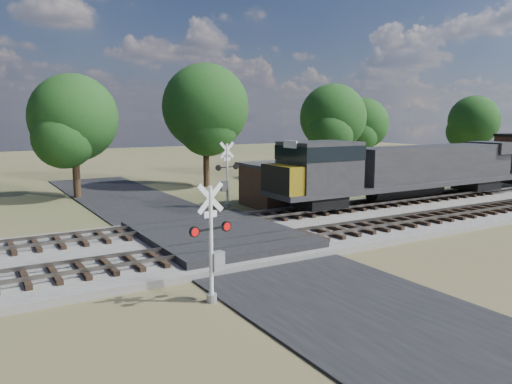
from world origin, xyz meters
TOP-DOWN VIEW (x-y plane):
  - ground at (0.00, 0.00)m, footprint 160.00×160.00m
  - ballast_bed at (10.00, 0.50)m, footprint 140.00×10.00m
  - road at (0.00, 0.00)m, footprint 7.00×60.00m
  - crossing_panel at (0.00, 0.50)m, footprint 7.00×9.00m
  - track_near at (3.12, -2.00)m, footprint 140.00×2.60m
  - track_far at (3.12, 3.00)m, footprint 140.00×2.60m
  - crossing_signal_near at (-3.69, -6.73)m, footprint 1.63×0.41m
  - crossing_signal_far at (4.78, 8.67)m, footprint 1.83×0.42m
  - equipment_shed at (8.26, 7.60)m, footprint 4.56×4.56m
  - treeline at (-0.51, 20.52)m, footprint 83.18×11.63m

SIDE VIEW (x-z plane):
  - ground at x=0.00m, z-range 0.00..0.00m
  - road at x=0.00m, z-range 0.00..0.08m
  - ballast_bed at x=10.00m, z-range 0.00..0.30m
  - crossing_panel at x=0.00m, z-range 0.01..0.62m
  - track_near at x=3.12m, z-range 0.25..0.58m
  - track_far at x=3.12m, z-range 0.25..0.58m
  - equipment_shed at x=8.26m, z-range 0.02..3.05m
  - crossing_signal_near at x=-3.69m, z-range -0.34..3.73m
  - crossing_signal_far at x=4.78m, z-range -0.38..4.17m
  - treeline at x=-0.51m, z-range 0.89..12.72m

